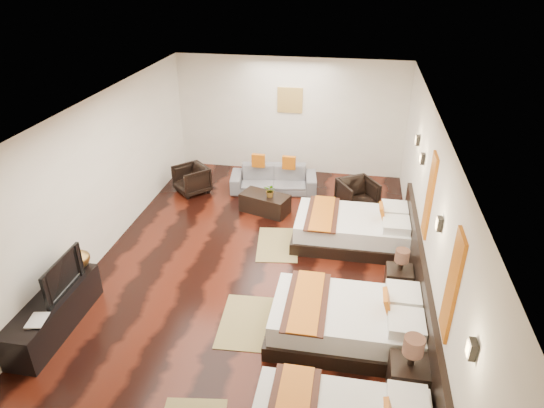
% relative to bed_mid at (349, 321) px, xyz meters
% --- Properties ---
extents(floor, '(5.50, 9.50, 0.01)m').
position_rel_bed_mid_xyz_m(floor, '(-1.70, 1.02, -0.29)').
color(floor, black).
rests_on(floor, ground).
extents(ceiling, '(5.50, 9.50, 0.01)m').
position_rel_bed_mid_xyz_m(ceiling, '(-1.70, 1.02, 2.51)').
color(ceiling, white).
rests_on(ceiling, floor).
extents(back_wall, '(5.50, 0.01, 2.80)m').
position_rel_bed_mid_xyz_m(back_wall, '(-1.70, 5.77, 1.11)').
color(back_wall, silver).
rests_on(back_wall, floor).
extents(left_wall, '(0.01, 9.50, 2.80)m').
position_rel_bed_mid_xyz_m(left_wall, '(-4.45, 1.02, 1.11)').
color(left_wall, silver).
rests_on(left_wall, floor).
extents(right_wall, '(0.01, 9.50, 2.80)m').
position_rel_bed_mid_xyz_m(right_wall, '(1.05, 1.02, 1.11)').
color(right_wall, silver).
rests_on(right_wall, floor).
extents(headboard_panel, '(0.08, 6.60, 0.90)m').
position_rel_bed_mid_xyz_m(headboard_panel, '(1.01, 0.22, 0.16)').
color(headboard_panel, black).
rests_on(headboard_panel, floor).
extents(bed_mid, '(2.20, 1.38, 0.84)m').
position_rel_bed_mid_xyz_m(bed_mid, '(0.00, 0.00, 0.00)').
color(bed_mid, black).
rests_on(bed_mid, floor).
extents(bed_far, '(2.20, 1.38, 0.84)m').
position_rel_bed_mid_xyz_m(bed_far, '(-0.00, 2.60, -0.00)').
color(bed_far, black).
rests_on(bed_far, floor).
extents(nightstand_a, '(0.47, 0.47, 0.92)m').
position_rel_bed_mid_xyz_m(nightstand_a, '(0.75, -0.89, 0.04)').
color(nightstand_a, black).
rests_on(nightstand_a, floor).
extents(nightstand_b, '(0.42, 0.42, 0.83)m').
position_rel_bed_mid_xyz_m(nightstand_b, '(0.75, 1.15, 0.00)').
color(nightstand_b, black).
rests_on(nightstand_b, floor).
extents(jute_mat_mid, '(0.82, 1.24, 0.01)m').
position_rel_bed_mid_xyz_m(jute_mat_mid, '(-1.51, 0.04, -0.28)').
color(jute_mat_mid, olive).
rests_on(jute_mat_mid, floor).
extents(jute_mat_far, '(0.90, 1.29, 0.01)m').
position_rel_bed_mid_xyz_m(jute_mat_far, '(-1.39, 2.24, -0.28)').
color(jute_mat_far, olive).
rests_on(jute_mat_far, floor).
extents(tv_console, '(0.50, 1.80, 0.55)m').
position_rel_bed_mid_xyz_m(tv_console, '(-4.20, -0.56, -0.01)').
color(tv_console, black).
rests_on(tv_console, floor).
extents(tv, '(0.13, 0.94, 0.54)m').
position_rel_bed_mid_xyz_m(tv, '(-4.15, -0.37, 0.53)').
color(tv, black).
rests_on(tv, tv_console).
extents(book, '(0.28, 0.35, 0.03)m').
position_rel_bed_mid_xyz_m(book, '(-4.20, -1.06, 0.28)').
color(book, black).
rests_on(book, tv_console).
extents(figurine, '(0.45, 0.45, 0.38)m').
position_rel_bed_mid_xyz_m(figurine, '(-4.20, 0.23, 0.45)').
color(figurine, brown).
rests_on(figurine, tv_console).
extents(sofa, '(2.03, 1.03, 0.57)m').
position_rel_bed_mid_xyz_m(sofa, '(-1.87, 4.54, -0.00)').
color(sofa, slate).
rests_on(sofa, floor).
extents(armchair_left, '(0.97, 0.97, 0.63)m').
position_rel_bed_mid_xyz_m(armchair_left, '(-3.70, 4.12, 0.03)').
color(armchair_left, black).
rests_on(armchair_left, floor).
extents(armchair_right, '(0.99, 1.00, 0.67)m').
position_rel_bed_mid_xyz_m(armchair_right, '(0.03, 3.94, 0.05)').
color(armchair_right, black).
rests_on(armchair_right, floor).
extents(coffee_table, '(1.11, 0.79, 0.40)m').
position_rel_bed_mid_xyz_m(coffee_table, '(-1.87, 3.49, -0.09)').
color(coffee_table, black).
rests_on(coffee_table, floor).
extents(table_plant, '(0.32, 0.30, 0.29)m').
position_rel_bed_mid_xyz_m(table_plant, '(-1.74, 3.41, 0.26)').
color(table_plant, '#2D591D').
rests_on(table_plant, coffee_table).
extents(orange_panel_a, '(0.04, 0.40, 1.30)m').
position_rel_bed_mid_xyz_m(orange_panel_a, '(1.03, -0.88, 1.41)').
color(orange_panel_a, '#D86014').
rests_on(orange_panel_a, right_wall).
extents(orange_panel_b, '(0.04, 0.40, 1.30)m').
position_rel_bed_mid_xyz_m(orange_panel_b, '(1.03, 1.32, 1.41)').
color(orange_panel_b, '#D86014').
rests_on(orange_panel_b, right_wall).
extents(sconce_near, '(0.07, 0.12, 0.18)m').
position_rel_bed_mid_xyz_m(sconce_near, '(1.01, -1.98, 1.56)').
color(sconce_near, black).
rests_on(sconce_near, right_wall).
extents(sconce_mid, '(0.07, 0.12, 0.18)m').
position_rel_bed_mid_xyz_m(sconce_mid, '(1.01, 0.22, 1.56)').
color(sconce_mid, black).
rests_on(sconce_mid, right_wall).
extents(sconce_far, '(0.07, 0.12, 0.18)m').
position_rel_bed_mid_xyz_m(sconce_far, '(1.01, 2.42, 1.56)').
color(sconce_far, black).
rests_on(sconce_far, right_wall).
extents(sconce_lounge, '(0.07, 0.12, 0.18)m').
position_rel_bed_mid_xyz_m(sconce_lounge, '(1.01, 3.32, 1.56)').
color(sconce_lounge, black).
rests_on(sconce_lounge, right_wall).
extents(gold_artwork, '(0.60, 0.04, 0.60)m').
position_rel_bed_mid_xyz_m(gold_artwork, '(-1.70, 5.75, 1.51)').
color(gold_artwork, '#AD873F').
rests_on(gold_artwork, back_wall).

